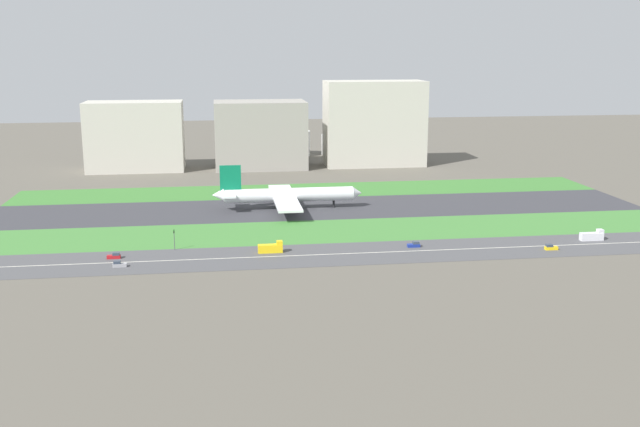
{
  "coord_description": "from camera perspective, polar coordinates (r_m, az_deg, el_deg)",
  "views": [
    {
      "loc": [
        -44.03,
        -310.1,
        69.03
      ],
      "look_at": [
        -5.61,
        -36.5,
        6.0
      ],
      "focal_mm": 41.22,
      "sensor_mm": 36.0,
      "label": 1
    }
  ],
  "objects": [
    {
      "name": "ground_plane",
      "position": [
        320.72,
        0.09,
        0.42
      ],
      "size": [
        800.0,
        800.0,
        0.0
      ],
      "primitive_type": "plane",
      "color": "#5B564C"
    },
    {
      "name": "runway",
      "position": [
        320.71,
        0.09,
        0.43
      ],
      "size": [
        280.0,
        46.0,
        0.1
      ],
      "primitive_type": "cube",
      "color": "#38383D",
      "rests_on": "ground_plane"
    },
    {
      "name": "grass_median_north",
      "position": [
        360.51,
        -0.83,
        1.82
      ],
      "size": [
        280.0,
        36.0,
        0.1
      ],
      "primitive_type": "cube",
      "color": "#3D7A33",
      "rests_on": "ground_plane"
    },
    {
      "name": "grass_median_south",
      "position": [
        281.27,
        1.26,
        -1.35
      ],
      "size": [
        280.0,
        36.0,
        0.1
      ],
      "primitive_type": "cube",
      "color": "#427F38",
      "rests_on": "ground_plane"
    },
    {
      "name": "highway",
      "position": [
        250.82,
        2.43,
        -3.12
      ],
      "size": [
        280.0,
        28.0,
        0.1
      ],
      "primitive_type": "cube",
      "color": "#4C4C4F",
      "rests_on": "ground_plane"
    },
    {
      "name": "highway_centerline",
      "position": [
        250.81,
        2.43,
        -3.11
      ],
      "size": [
        266.0,
        0.5,
        0.01
      ],
      "primitive_type": "cube",
      "color": "silver",
      "rests_on": "highway"
    },
    {
      "name": "airliner",
      "position": [
        317.66,
        -2.72,
        1.43
      ],
      "size": [
        65.0,
        56.0,
        19.7
      ],
      "color": "white",
      "rests_on": "runway"
    },
    {
      "name": "car_1",
      "position": [
        253.94,
        -15.67,
        -3.2
      ],
      "size": [
        4.4,
        1.8,
        2.0
      ],
      "color": "#B2191E",
      "rests_on": "highway"
    },
    {
      "name": "car_3",
      "position": [
        267.21,
        17.47,
        -2.52
      ],
      "size": [
        4.4,
        1.8,
        2.0
      ],
      "rotation": [
        0.0,
        0.0,
        3.14
      ],
      "color": "yellow",
      "rests_on": "highway"
    },
    {
      "name": "truck_0",
      "position": [
        251.87,
        -3.82,
        -2.69
      ],
      "size": [
        8.4,
        2.5,
        4.0
      ],
      "color": "yellow",
      "rests_on": "highway"
    },
    {
      "name": "truck_1",
      "position": [
        284.84,
        20.38,
        -1.65
      ],
      "size": [
        8.4,
        2.5,
        4.0
      ],
      "color": "silver",
      "rests_on": "highway"
    },
    {
      "name": "car_0",
      "position": [
        244.05,
        -15.33,
        -3.83
      ],
      "size": [
        4.4,
        1.8,
        2.0
      ],
      "rotation": [
        0.0,
        0.0,
        3.14
      ],
      "color": "#99999E",
      "rests_on": "highway"
    },
    {
      "name": "car_2",
      "position": [
        260.39,
        7.32,
        -2.42
      ],
      "size": [
        4.4,
        1.8,
        2.0
      ],
      "color": "navy",
      "rests_on": "highway"
    },
    {
      "name": "traffic_light",
      "position": [
        258.82,
        -11.25,
        -1.89
      ],
      "size": [
        0.36,
        0.5,
        7.2
      ],
      "color": "#4C4C51",
      "rests_on": "highway"
    },
    {
      "name": "terminal_building",
      "position": [
        429.45,
        -14.16,
        5.84
      ],
      "size": [
        53.66,
        26.0,
        38.94
      ],
      "primitive_type": "cube",
      "color": "beige",
      "rests_on": "ground_plane"
    },
    {
      "name": "hangar_building",
      "position": [
        427.72,
        -4.66,
        6.12
      ],
      "size": [
        52.17,
        32.48,
        38.43
      ],
      "primitive_type": "cube",
      "color": "#9E998E",
      "rests_on": "ground_plane"
    },
    {
      "name": "office_tower",
      "position": [
        436.18,
        4.24,
        6.99
      ],
      "size": [
        58.06,
        25.56,
        49.53
      ],
      "primitive_type": "cube",
      "color": "beige",
      "rests_on": "ground_plane"
    },
    {
      "name": "fuel_tank_west",
      "position": [
        475.51,
        -2.1,
        5.47
      ],
      "size": [
        21.94,
        21.94,
        15.99
      ],
      "primitive_type": "cylinder",
      "color": "silver",
      "rests_on": "ground_plane"
    },
    {
      "name": "fuel_tank_centre",
      "position": [
        479.68,
        1.49,
        5.37
      ],
      "size": [
        22.94,
        22.94,
        13.22
      ],
      "primitive_type": "cylinder",
      "color": "silver",
      "rests_on": "ground_plane"
    }
  ]
}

